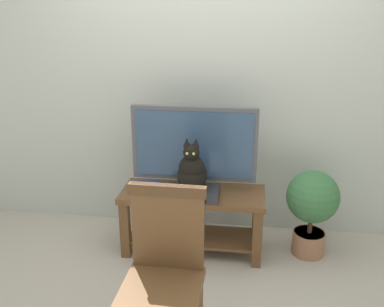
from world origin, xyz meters
name	(u,v)px	position (x,y,z in m)	size (l,w,h in m)	color
ground_plane	(191,286)	(0.00, 0.00, 0.00)	(12.00, 12.00, 0.00)	#ADA393
back_wall	(207,66)	(0.00, 0.99, 1.40)	(7.00, 0.12, 2.80)	#B7BCB2
tv_stand	(193,211)	(-0.05, 0.48, 0.34)	(1.11, 0.44, 0.51)	brown
tv	(194,146)	(-0.05, 0.55, 0.85)	(0.96, 0.20, 0.66)	#4C4C51
media_box	(192,193)	(-0.04, 0.40, 0.53)	(0.40, 0.28, 0.06)	#2D2D30
cat	(192,171)	(-0.04, 0.39, 0.71)	(0.22, 0.36, 0.42)	black
wooden_chair	(164,265)	(-0.06, -0.62, 0.57)	(0.42, 0.42, 0.99)	brown
book_stack	(146,187)	(-0.42, 0.47, 0.53)	(0.23, 0.17, 0.05)	#33477A
potted_plant	(312,204)	(0.86, 0.54, 0.43)	(0.40, 0.40, 0.69)	#9E6B4C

